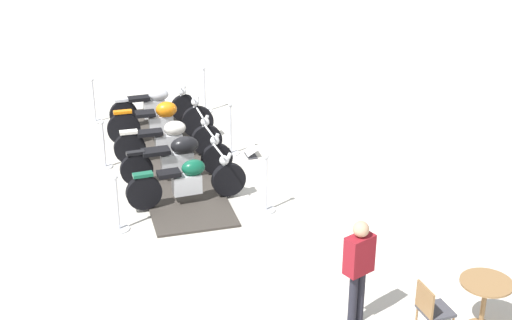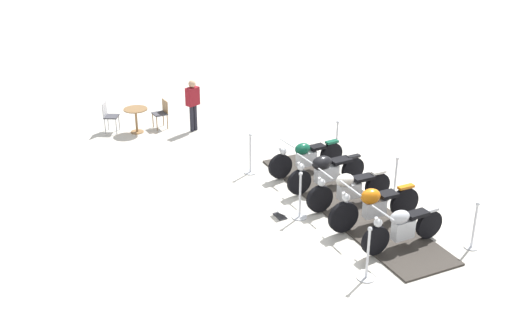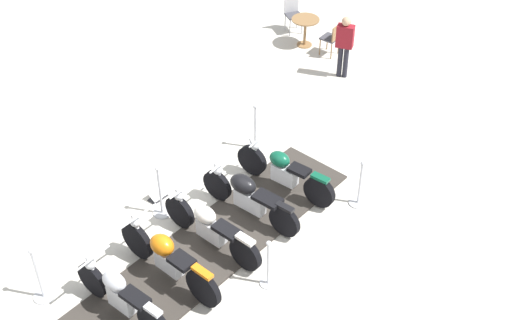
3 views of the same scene
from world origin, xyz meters
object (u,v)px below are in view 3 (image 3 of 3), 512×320
Objects in this scene: stanchion_right_front at (255,135)px; cafe_chair_across_table at (332,37)px; motorcycle_black at (248,195)px; info_placard at (158,196)px; stanchion_left_mid at (268,269)px; motorcycle_chrome at (120,295)px; motorcycle_forest at (284,171)px; motorcycle_cream at (210,227)px; bystander_person at (345,42)px; cafe_table at (305,26)px; motorcycle_copper at (167,257)px; stanchion_left_front at (359,191)px; cafe_chair_near_table at (293,12)px; stanchion_right_mid at (161,199)px; stanchion_right_rear at (40,283)px.

stanchion_right_front is 4.28m from cafe_chair_across_table.
motorcycle_black is 1.87m from info_placard.
motorcycle_chrome is at bearing -13.78° from stanchion_left_mid.
motorcycle_forest is 4.05m from motorcycle_chrome.
bystander_person reaches higher than motorcycle_cream.
cafe_table is (-5.30, -5.24, 0.08)m from motorcycle_cream.
cafe_chair_across_table is (-7.53, -5.17, 0.02)m from motorcycle_chrome.
motorcycle_copper is (1.90, 0.68, 0.01)m from motorcycle_black.
bystander_person is at bearing -120.85° from stanchion_left_front.
bystander_person is at bearing -0.93° from info_placard.
bystander_person is at bearing -155.87° from stanchion_right_front.
motorcycle_copper is at bearing 85.51° from motorcycle_forest.
bystander_person is (-3.37, -2.85, 0.47)m from motorcycle_forest.
bystander_person reaches higher than info_placard.
bystander_person reaches higher than stanchion_left_front.
motorcycle_cream is 8.12m from cafe_chair_near_table.
bystander_person is (0.02, 1.71, 0.38)m from cafe_table.
motorcycle_black is at bearing 48.32° from cafe_table.
stanchion_right_front is (-2.50, -0.89, -0.01)m from stanchion_right_mid.
cafe_chair_near_table is at bearing -16.17° from cafe_chair_across_table.
info_placard is at bearing -43.59° from cafe_chair_near_table.
info_placard is at bearing -23.48° from bystander_person.
info_placard is at bearing -8.25° from motorcycle_cream.
motorcycle_copper is 2.11m from info_placard.
info_placard is at bearing 92.27° from cafe_chair_across_table.
cafe_chair_across_table is at bearing -68.19° from motorcycle_forest.
motorcycle_cream is at bearing -92.51° from motorcycle_chrome.
stanchion_right_mid is (1.37, -0.85, -0.17)m from motorcycle_black.
info_placard is at bearing 32.62° from cafe_table.
cafe_chair_near_table is (-5.85, -4.85, 0.19)m from stanchion_right_mid.
stanchion_right_mid is at bearing -160.42° from stanchion_right_rear.
motorcycle_forest reaches higher than cafe_chair_near_table.
motorcycle_chrome is at bearing -143.77° from info_placard.
motorcycle_copper is at bearing 41.69° from cafe_table.
stanchion_right_rear is at bearing -20.75° from bystander_person.
bystander_person reaches higher than motorcycle_copper.
cafe_table is (-4.85, -6.50, 0.19)m from stanchion_left_mid.
stanchion_right_mid reaches higher than cafe_chair_across_table.
info_placard is (-1.57, -2.31, -0.43)m from motorcycle_chrome.
motorcycle_forest is 2.01× the size of stanchion_left_front.
stanchion_right_front is at bearing -18.01° from bystander_person.
motorcycle_cream is 2.10× the size of stanchion_left_mid.
motorcycle_chrome is at bearing 135.83° from stanchion_right_rear.
motorcycle_copper reaches higher than motorcycle_black.
stanchion_left_front is (-0.88, 2.46, -0.04)m from stanchion_right_front.
motorcycle_forest is 6.42m from cafe_chair_near_table.
stanchion_left_mid is at bearing 140.19° from motorcycle_black.
motorcycle_black reaches higher than cafe_chair_across_table.
stanchion_right_mid is at bearing 35.68° from motorcycle_black.
bystander_person reaches higher than motorcycle_black.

